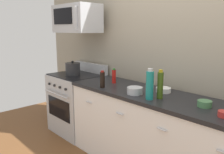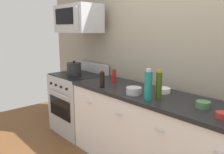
{
  "view_description": "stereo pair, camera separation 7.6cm",
  "coord_description": "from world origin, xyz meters",
  "px_view_note": "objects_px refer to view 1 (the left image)",
  "views": [
    {
      "loc": [
        1.35,
        -1.96,
        1.61
      ],
      "look_at": [
        -0.67,
        -0.05,
        1.02
      ],
      "focal_mm": 36.86,
      "sensor_mm": 36.0,
      "label": 1
    },
    {
      "loc": [
        1.41,
        -1.91,
        1.61
      ],
      "look_at": [
        -0.67,
        -0.05,
        1.02
      ],
      "focal_mm": 36.86,
      "sensor_mm": 36.0,
      "label": 2
    }
  ],
  "objects_px": {
    "bottle_olive_oil": "(160,85)",
    "bottle_hot_sauce_red": "(114,76)",
    "bottle_sparkling_teal": "(150,85)",
    "stockpot": "(73,69)",
    "bowl_white_ceramic": "(163,90)",
    "bottle_soy_sauce_dark": "(102,80)",
    "microwave": "(77,19)",
    "bowl_steel_prep": "(135,90)",
    "bowl_green_glaze": "(205,104)",
    "range_oven": "(77,103)"
  },
  "relations": [
    {
      "from": "microwave",
      "to": "bowl_green_glaze",
      "type": "bearing_deg",
      "value": -1.6
    },
    {
      "from": "microwave",
      "to": "bottle_sparkling_teal",
      "type": "relative_size",
      "value": 2.4
    },
    {
      "from": "bottle_olive_oil",
      "to": "bottle_hot_sauce_red",
      "type": "relative_size",
      "value": 1.56
    },
    {
      "from": "bowl_green_glaze",
      "to": "bottle_olive_oil",
      "type": "bearing_deg",
      "value": -168.97
    },
    {
      "from": "bottle_soy_sauce_dark",
      "to": "bowl_green_glaze",
      "type": "distance_m",
      "value": 1.18
    },
    {
      "from": "microwave",
      "to": "bowl_white_ceramic",
      "type": "relative_size",
      "value": 4.6
    },
    {
      "from": "bottle_soy_sauce_dark",
      "to": "bowl_green_glaze",
      "type": "bearing_deg",
      "value": 10.36
    },
    {
      "from": "bottle_sparkling_teal",
      "to": "bowl_steel_prep",
      "type": "xyz_separation_m",
      "value": [
        -0.22,
        0.04,
        -0.11
      ]
    },
    {
      "from": "microwave",
      "to": "bowl_steel_prep",
      "type": "height_order",
      "value": "microwave"
    },
    {
      "from": "bowl_green_glaze",
      "to": "microwave",
      "type": "bearing_deg",
      "value": 178.4
    },
    {
      "from": "bottle_olive_oil",
      "to": "bottle_hot_sauce_red",
      "type": "distance_m",
      "value": 0.81
    },
    {
      "from": "bowl_green_glaze",
      "to": "bowl_steel_prep",
      "type": "distance_m",
      "value": 0.72
    },
    {
      "from": "range_oven",
      "to": "bottle_soy_sauce_dark",
      "type": "relative_size",
      "value": 5.25
    },
    {
      "from": "bottle_soy_sauce_dark",
      "to": "stockpot",
      "type": "height_order",
      "value": "stockpot"
    },
    {
      "from": "range_oven",
      "to": "bottle_hot_sauce_red",
      "type": "height_order",
      "value": "bottle_hot_sauce_red"
    },
    {
      "from": "range_oven",
      "to": "bottle_sparkling_teal",
      "type": "relative_size",
      "value": 3.45
    },
    {
      "from": "bottle_olive_oil",
      "to": "bowl_steel_prep",
      "type": "distance_m",
      "value": 0.3
    },
    {
      "from": "range_oven",
      "to": "bowl_steel_prep",
      "type": "bearing_deg",
      "value": -6.69
    },
    {
      "from": "microwave",
      "to": "stockpot",
      "type": "xyz_separation_m",
      "value": [
        -0.0,
        -0.1,
        -0.74
      ]
    },
    {
      "from": "bottle_sparkling_teal",
      "to": "bowl_white_ceramic",
      "type": "bearing_deg",
      "value": 99.27
    },
    {
      "from": "bottle_soy_sauce_dark",
      "to": "stockpot",
      "type": "xyz_separation_m",
      "value": [
        -0.88,
        0.17,
        -0.0
      ]
    },
    {
      "from": "microwave",
      "to": "bowl_white_ceramic",
      "type": "height_order",
      "value": "microwave"
    },
    {
      "from": "bottle_hot_sauce_red",
      "to": "stockpot",
      "type": "xyz_separation_m",
      "value": [
        -0.8,
        -0.09,
        0.0
      ]
    },
    {
      "from": "bottle_hot_sauce_red",
      "to": "bottle_sparkling_teal",
      "type": "xyz_separation_m",
      "value": [
        0.75,
        -0.23,
        0.06
      ]
    },
    {
      "from": "bottle_hot_sauce_red",
      "to": "bowl_green_glaze",
      "type": "bearing_deg",
      "value": -2.24
    },
    {
      "from": "range_oven",
      "to": "bottle_olive_oil",
      "type": "relative_size",
      "value": 3.64
    },
    {
      "from": "range_oven",
      "to": "bowl_white_ceramic",
      "type": "distance_m",
      "value": 1.58
    },
    {
      "from": "bottle_soy_sauce_dark",
      "to": "microwave",
      "type": "bearing_deg",
      "value": 162.99
    },
    {
      "from": "bowl_green_glaze",
      "to": "bowl_white_ceramic",
      "type": "distance_m",
      "value": 0.55
    },
    {
      "from": "range_oven",
      "to": "bowl_green_glaze",
      "type": "xyz_separation_m",
      "value": [
        2.03,
        -0.01,
        0.48
      ]
    },
    {
      "from": "range_oven",
      "to": "bowl_steel_prep",
      "type": "height_order",
      "value": "range_oven"
    },
    {
      "from": "bowl_white_ceramic",
      "to": "bottle_olive_oil",
      "type": "bearing_deg",
      "value": -64.35
    },
    {
      "from": "bottle_sparkling_teal",
      "to": "stockpot",
      "type": "xyz_separation_m",
      "value": [
        -1.55,
        0.14,
        -0.05
      ]
    },
    {
      "from": "bottle_olive_oil",
      "to": "bottle_sparkling_teal",
      "type": "height_order",
      "value": "bottle_sparkling_teal"
    },
    {
      "from": "microwave",
      "to": "bottle_soy_sauce_dark",
      "type": "relative_size",
      "value": 3.65
    },
    {
      "from": "bottle_soy_sauce_dark",
      "to": "bowl_white_ceramic",
      "type": "relative_size",
      "value": 1.26
    },
    {
      "from": "microwave",
      "to": "bottle_hot_sauce_red",
      "type": "xyz_separation_m",
      "value": [
        0.8,
        -0.01,
        -0.74
      ]
    },
    {
      "from": "stockpot",
      "to": "bowl_white_ceramic",
      "type": "bearing_deg",
      "value": 6.94
    },
    {
      "from": "range_oven",
      "to": "bottle_olive_oil",
      "type": "height_order",
      "value": "bottle_olive_oil"
    },
    {
      "from": "bottle_soy_sauce_dark",
      "to": "stockpot",
      "type": "bearing_deg",
      "value": 169.03
    },
    {
      "from": "microwave",
      "to": "bowl_green_glaze",
      "type": "distance_m",
      "value": 2.18
    },
    {
      "from": "stockpot",
      "to": "bottle_sparkling_teal",
      "type": "bearing_deg",
      "value": -5.13
    },
    {
      "from": "range_oven",
      "to": "bottle_soy_sauce_dark",
      "type": "xyz_separation_m",
      "value": [
        0.88,
        -0.22,
        0.55
      ]
    },
    {
      "from": "bottle_hot_sauce_red",
      "to": "bowl_white_ceramic",
      "type": "bearing_deg",
      "value": 7.62
    },
    {
      "from": "bottle_olive_oil",
      "to": "bottle_sparkling_teal",
      "type": "distance_m",
      "value": 0.11
    },
    {
      "from": "bottle_olive_oil",
      "to": "bowl_green_glaze",
      "type": "bearing_deg",
      "value": 11.03
    },
    {
      "from": "bottle_olive_oil",
      "to": "stockpot",
      "type": "bearing_deg",
      "value": 178.52
    },
    {
      "from": "range_oven",
      "to": "bottle_hot_sauce_red",
      "type": "relative_size",
      "value": 5.66
    },
    {
      "from": "range_oven",
      "to": "bowl_steel_prep",
      "type": "distance_m",
      "value": 1.42
    },
    {
      "from": "range_oven",
      "to": "bottle_soy_sauce_dark",
      "type": "distance_m",
      "value": 1.06
    }
  ]
}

